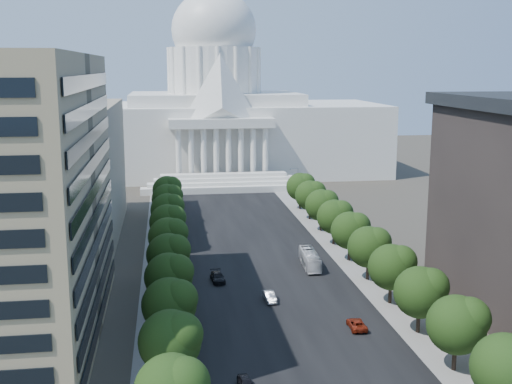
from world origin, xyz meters
name	(u,v)px	position (x,y,z in m)	size (l,w,h in m)	color
road_asphalt	(249,240)	(0.00, 90.00, 0.00)	(30.00, 260.00, 0.01)	black
sidewalk_left	(163,243)	(-19.00, 90.00, 0.00)	(8.00, 260.00, 0.02)	gray
sidewalk_right	(331,237)	(19.00, 90.00, 0.00)	(8.00, 260.00, 0.02)	gray
capitol	(215,118)	(0.00, 184.89, 20.01)	(120.00, 56.00, 73.00)	white
office_block_left_far	(32,172)	(-48.00, 100.00, 15.00)	(38.00, 52.00, 30.00)	gray
tree_l_b	(173,340)	(-17.66, 23.81, 6.45)	(7.79, 7.60, 9.97)	#33261C
tree_l_c	(172,303)	(-17.66, 35.81, 6.45)	(7.79, 7.60, 9.97)	#33261C
tree_l_d	(171,276)	(-17.66, 47.81, 6.45)	(7.79, 7.60, 9.97)	#33261C
tree_l_e	(170,254)	(-17.66, 59.81, 6.45)	(7.79, 7.60, 9.97)	#33261C
tree_l_f	(169,236)	(-17.66, 71.81, 6.45)	(7.79, 7.60, 9.97)	#33261C
tree_l_g	(169,221)	(-17.66, 83.81, 6.45)	(7.79, 7.60, 9.97)	#33261C
tree_l_h	(169,209)	(-17.66, 95.81, 6.45)	(7.79, 7.60, 9.97)	#33261C
tree_l_i	(168,198)	(-17.66, 107.81, 6.45)	(7.79, 7.60, 9.97)	#33261C
tree_l_j	(168,189)	(-17.66, 119.81, 6.45)	(7.79, 7.60, 9.97)	#33261C
tree_r_a	(510,366)	(18.34, 11.81, 6.45)	(7.79, 7.60, 9.97)	#33261C
tree_r_b	(460,323)	(18.34, 23.81, 6.45)	(7.79, 7.60, 9.97)	#33261C
tree_r_c	(423,291)	(18.34, 35.81, 6.45)	(7.79, 7.60, 9.97)	#33261C
tree_r_d	(394,266)	(18.34, 47.81, 6.45)	(7.79, 7.60, 9.97)	#33261C
tree_r_e	(371,246)	(18.34, 59.81, 6.45)	(7.79, 7.60, 9.97)	#33261C
tree_r_f	(352,229)	(18.34, 71.81, 6.45)	(7.79, 7.60, 9.97)	#33261C
tree_r_g	(336,216)	(18.34, 83.81, 6.45)	(7.79, 7.60, 9.97)	#33261C
tree_r_h	(323,204)	(18.34, 95.81, 6.45)	(7.79, 7.60, 9.97)	#33261C
tree_r_i	(311,194)	(18.34, 107.81, 6.45)	(7.79, 7.60, 9.97)	#33261C
tree_r_j	(301,186)	(18.34, 119.81, 6.45)	(7.79, 7.60, 9.97)	#33261C
streetlight_b	(435,296)	(19.90, 35.00, 5.82)	(2.61, 0.44, 9.00)	gray
streetlight_c	(378,248)	(19.90, 60.00, 5.82)	(2.61, 0.44, 9.00)	gray
streetlight_d	(341,217)	(19.90, 85.00, 5.82)	(2.61, 0.44, 9.00)	gray
streetlight_e	(315,195)	(19.90, 110.00, 5.82)	(2.61, 0.44, 9.00)	gray
streetlight_f	(296,178)	(19.90, 135.00, 5.82)	(2.61, 0.44, 9.00)	gray
car_dark_a	(246,384)	(-9.05, 22.80, 0.70)	(1.64, 4.09, 1.39)	black
car_silver	(270,297)	(-1.50, 51.55, 0.77)	(1.63, 4.68, 1.54)	#9FA1A7
car_red	(357,324)	(9.49, 38.46, 0.70)	(2.31, 5.01, 1.39)	maroon
car_dark_b	(218,277)	(-9.24, 62.61, 0.80)	(2.25, 5.53, 1.61)	black
city_bus	(310,259)	(9.22, 68.77, 1.59)	(2.67, 11.39, 3.17)	silver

